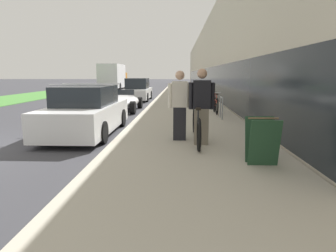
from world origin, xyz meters
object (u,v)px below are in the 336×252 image
(tandem_bicycle, at_px, (196,125))
(bike_rack_hoop, at_px, (221,105))
(cruiser_bike_nearest, at_px, (216,105))
(moving_truck, at_px, (113,77))
(person_rider, at_px, (202,107))
(sandwich_board_sign, at_px, (262,141))
(vintage_roadster_curbside, at_px, (121,102))
(parked_sedan_curbside, at_px, (87,112))
(parked_sedan_far, at_px, (138,90))
(person_bystander, at_px, (180,106))

(tandem_bicycle, bearing_deg, bike_rack_hoop, 73.50)
(cruiser_bike_nearest, height_order, moving_truck, moving_truck)
(tandem_bicycle, relative_size, cruiser_bike_nearest, 1.74)
(person_rider, height_order, sandwich_board_sign, person_rider)
(person_rider, bearing_deg, bike_rack_hoop, 76.08)
(tandem_bicycle, relative_size, moving_truck, 0.42)
(vintage_roadster_curbside, bearing_deg, parked_sedan_curbside, -88.94)
(sandwich_board_sign, bearing_deg, parked_sedan_far, 106.37)
(tandem_bicycle, bearing_deg, person_rider, -75.54)
(sandwich_board_sign, bearing_deg, bike_rack_hoop, 89.55)
(bike_rack_hoop, distance_m, parked_sedan_far, 10.45)
(person_bystander, relative_size, sandwich_board_sign, 1.99)
(person_bystander, height_order, moving_truck, moving_truck)
(person_bystander, xyz_separation_m, moving_truck, (-8.16, 29.09, 0.50))
(bike_rack_hoop, distance_m, moving_truck, 27.05)
(parked_sedan_far, bearing_deg, person_bystander, -77.47)
(parked_sedan_curbside, relative_size, moving_truck, 0.64)
(sandwich_board_sign, bearing_deg, moving_truck, 107.31)
(parked_sedan_far, bearing_deg, bike_rack_hoop, -64.08)
(tandem_bicycle, height_order, parked_sedan_curbside, parked_sedan_curbside)
(moving_truck, bearing_deg, vintage_roadster_curbside, -76.66)
(parked_sedan_far, relative_size, moving_truck, 0.62)
(sandwich_board_sign, xyz_separation_m, moving_truck, (-9.72, 31.19, 0.95))
(bike_rack_hoop, bearing_deg, moving_truck, 111.18)
(person_bystander, xyz_separation_m, parked_sedan_curbside, (-2.82, 1.25, -0.34))
(tandem_bicycle, relative_size, parked_sedan_curbside, 0.66)
(person_rider, distance_m, cruiser_bike_nearest, 6.07)
(bike_rack_hoop, bearing_deg, tandem_bicycle, -106.50)
(person_bystander, relative_size, vintage_roadster_curbside, 0.42)
(cruiser_bike_nearest, bearing_deg, vintage_roadster_curbside, 160.50)
(sandwich_board_sign, bearing_deg, person_rider, 122.95)
(vintage_roadster_curbside, height_order, moving_truck, moving_truck)
(vintage_roadster_curbside, distance_m, parked_sedan_far, 6.24)
(person_rider, distance_m, moving_truck, 30.84)
(cruiser_bike_nearest, height_order, parked_sedan_curbside, parked_sedan_curbside)
(person_bystander, distance_m, vintage_roadster_curbside, 7.66)
(bike_rack_hoop, relative_size, moving_truck, 0.12)
(tandem_bicycle, xyz_separation_m, parked_sedan_curbside, (-3.25, 1.37, 0.16))
(tandem_bicycle, height_order, person_rider, person_rider)
(moving_truck, bearing_deg, parked_sedan_curbside, -79.16)
(tandem_bicycle, xyz_separation_m, vintage_roadster_curbside, (-3.36, 7.16, -0.06))
(vintage_roadster_curbside, height_order, parked_sedan_far, parked_sedan_far)
(cruiser_bike_nearest, relative_size, sandwich_board_sign, 1.88)
(person_bystander, relative_size, moving_truck, 0.26)
(sandwich_board_sign, xyz_separation_m, parked_sedan_far, (-4.52, 15.38, 0.13))
(cruiser_bike_nearest, xyz_separation_m, sandwich_board_sign, (-0.01, -7.55, 0.07))
(person_rider, height_order, moving_truck, moving_truck)
(sandwich_board_sign, xyz_separation_m, parked_sedan_curbside, (-4.39, 3.35, 0.11))
(tandem_bicycle, distance_m, parked_sedan_far, 13.82)
(person_rider, distance_m, bike_rack_hoop, 4.53)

